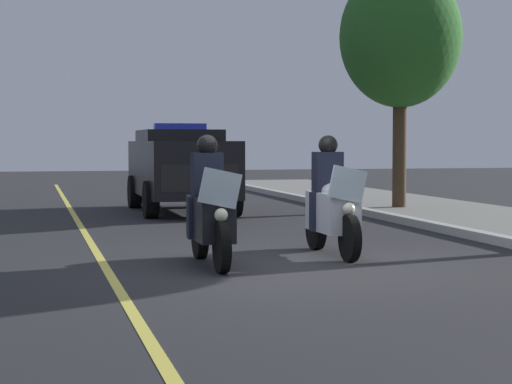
{
  "coord_description": "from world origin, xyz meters",
  "views": [
    {
      "loc": [
        11.18,
        -3.16,
        1.63
      ],
      "look_at": [
        -1.52,
        0.0,
        0.9
      ],
      "focal_mm": 63.74,
      "sensor_mm": 36.0,
      "label": 1
    }
  ],
  "objects_px": {
    "police_motorcycle_lead_left": "(210,212)",
    "tree_far_back": "(400,38)",
    "police_suv": "(181,166)",
    "police_motorcycle_lead_right": "(332,207)"
  },
  "relations": [
    {
      "from": "police_motorcycle_lead_left",
      "to": "tree_far_back",
      "type": "height_order",
      "value": "tree_far_back"
    },
    {
      "from": "police_suv",
      "to": "tree_far_back",
      "type": "xyz_separation_m",
      "value": [
        0.97,
        5.01,
        2.97
      ]
    },
    {
      "from": "police_motorcycle_lead_left",
      "to": "tree_far_back",
      "type": "bearing_deg",
      "value": 143.03
    },
    {
      "from": "police_motorcycle_lead_left",
      "to": "police_motorcycle_lead_right",
      "type": "xyz_separation_m",
      "value": [
        -0.61,
        1.89,
        0.0
      ]
    },
    {
      "from": "police_motorcycle_lead_right",
      "to": "police_suv",
      "type": "bearing_deg",
      "value": -174.58
    },
    {
      "from": "police_motorcycle_lead_left",
      "to": "tree_far_back",
      "type": "relative_size",
      "value": 0.38
    },
    {
      "from": "police_motorcycle_lead_right",
      "to": "tree_far_back",
      "type": "bearing_deg",
      "value": 150.69
    },
    {
      "from": "police_suv",
      "to": "police_motorcycle_lead_left",
      "type": "bearing_deg",
      "value": -6.86
    },
    {
      "from": "tree_far_back",
      "to": "police_motorcycle_lead_right",
      "type": "bearing_deg",
      "value": -29.31
    },
    {
      "from": "police_motorcycle_lead_right",
      "to": "police_suv",
      "type": "distance_m",
      "value": 8.51
    }
  ]
}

